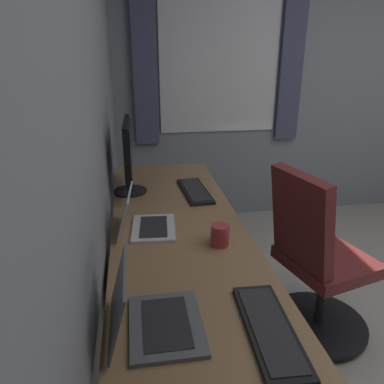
# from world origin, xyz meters

# --- Properties ---
(wall_back) EXTENTS (4.94, 0.10, 2.60)m
(wall_back) POSITION_xyz_m (0.00, 1.99, 1.30)
(wall_back) COLOR #8C939E
(wall_back) RESTS_ON ground
(wall_right) EXTENTS (0.10, 4.48, 2.60)m
(wall_right) POSITION_xyz_m (2.22, 0.00, 1.30)
(wall_right) COLOR #8C939E
(wall_right) RESTS_ON ground
(window_panel) EXTENTS (0.02, 1.04, 1.15)m
(window_panel) POSITION_xyz_m (2.16, 1.03, 1.42)
(window_panel) COLOR white
(curtain_near) EXTENTS (0.05, 0.20, 1.31)m
(curtain_near) POSITION_xyz_m (2.13, 0.39, 1.42)
(curtain_near) COLOR #4C5170
(curtain_far) EXTENTS (0.05, 0.20, 1.31)m
(curtain_far) POSITION_xyz_m (2.13, 1.67, 1.42)
(curtain_far) COLOR #4C5170
(desk) EXTENTS (2.30, 0.64, 0.73)m
(desk) POSITION_xyz_m (0.40, 1.60, 0.67)
(desk) COLOR #936D47
(desk) RESTS_ON ground
(drawer_pedestal) EXTENTS (0.40, 0.51, 0.69)m
(drawer_pedestal) POSITION_xyz_m (0.26, 1.63, 0.35)
(drawer_pedestal) COLOR #936D47
(drawer_pedestal) RESTS_ON ground
(monitor_primary) EXTENTS (0.47, 0.20, 0.43)m
(monitor_primary) POSITION_xyz_m (1.01, 1.83, 0.98)
(monitor_primary) COLOR black
(monitor_primary) RESTS_ON desk
(laptop_leftmost) EXTENTS (0.30, 0.29, 0.22)m
(laptop_leftmost) POSITION_xyz_m (-0.19, 1.78, 0.78)
(laptop_leftmost) COLOR #595B60
(laptop_leftmost) RESTS_ON desk
(laptop_left) EXTENTS (0.30, 0.28, 0.20)m
(laptop_left) POSITION_xyz_m (0.50, 1.77, 0.78)
(laptop_left) COLOR silver
(laptop_left) RESTS_ON desk
(keyboard_main) EXTENTS (0.43, 0.16, 0.02)m
(keyboard_main) POSITION_xyz_m (-0.26, 1.41, 0.74)
(keyboard_main) COLOR black
(keyboard_main) RESTS_ON desk
(keyboard_spare) EXTENTS (0.43, 0.17, 0.02)m
(keyboard_spare) POSITION_xyz_m (0.95, 1.44, 0.74)
(keyboard_spare) COLOR black
(keyboard_spare) RESTS_ON desk
(coffee_mug) EXTENTS (0.12, 0.08, 0.10)m
(coffee_mug) POSITION_xyz_m (0.30, 1.44, 0.78)
(coffee_mug) COLOR #A53338
(coffee_mug) RESTS_ON desk
(office_chair) EXTENTS (0.56, 0.60, 0.97)m
(office_chair) POSITION_xyz_m (0.48, 0.86, 0.46)
(office_chair) COLOR maroon
(office_chair) RESTS_ON ground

